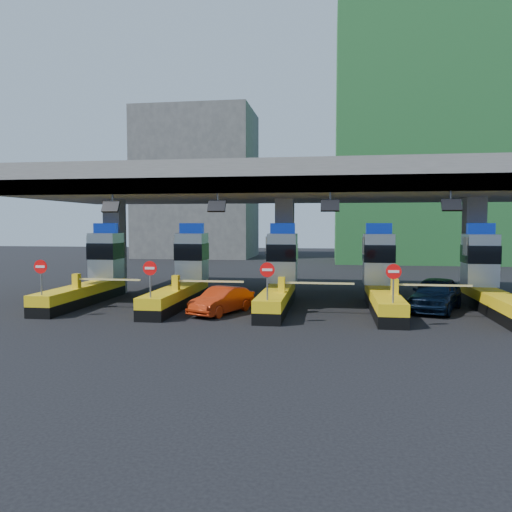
# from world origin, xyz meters

# --- Properties ---
(ground) EXTENTS (120.00, 120.00, 0.00)m
(ground) POSITION_xyz_m (0.00, 0.00, 0.00)
(ground) COLOR black
(ground) RESTS_ON ground
(toll_canopy) EXTENTS (28.00, 12.09, 7.00)m
(toll_canopy) POSITION_xyz_m (0.00, 2.87, 6.13)
(toll_canopy) COLOR slate
(toll_canopy) RESTS_ON ground
(toll_lane_far_left) EXTENTS (4.43, 8.00, 4.16)m
(toll_lane_far_left) POSITION_xyz_m (-10.00, 0.28, 1.40)
(toll_lane_far_left) COLOR black
(toll_lane_far_left) RESTS_ON ground
(toll_lane_left) EXTENTS (4.43, 8.00, 4.16)m
(toll_lane_left) POSITION_xyz_m (-5.00, 0.28, 1.40)
(toll_lane_left) COLOR black
(toll_lane_left) RESTS_ON ground
(toll_lane_center) EXTENTS (4.43, 8.00, 4.16)m
(toll_lane_center) POSITION_xyz_m (0.00, 0.28, 1.40)
(toll_lane_center) COLOR black
(toll_lane_center) RESTS_ON ground
(toll_lane_right) EXTENTS (4.43, 8.00, 4.16)m
(toll_lane_right) POSITION_xyz_m (5.00, 0.28, 1.40)
(toll_lane_right) COLOR black
(toll_lane_right) RESTS_ON ground
(toll_lane_far_right) EXTENTS (4.43, 8.00, 4.16)m
(toll_lane_far_right) POSITION_xyz_m (10.00, 0.28, 1.40)
(toll_lane_far_right) COLOR black
(toll_lane_far_right) RESTS_ON ground
(bg_building_scaffold) EXTENTS (18.00, 12.00, 28.00)m
(bg_building_scaffold) POSITION_xyz_m (12.00, 32.00, 14.00)
(bg_building_scaffold) COLOR #1E5926
(bg_building_scaffold) RESTS_ON ground
(bg_building_concrete) EXTENTS (14.00, 10.00, 18.00)m
(bg_building_concrete) POSITION_xyz_m (-14.00, 36.00, 9.00)
(bg_building_concrete) COLOR #4C4C49
(bg_building_concrete) RESTS_ON ground
(van) EXTENTS (3.49, 5.05, 1.60)m
(van) POSITION_xyz_m (7.48, -0.24, 0.80)
(van) COLOR black
(van) RESTS_ON ground
(red_car) EXTENTS (2.62, 3.90, 1.22)m
(red_car) POSITION_xyz_m (-2.38, -2.49, 0.61)
(red_car) COLOR #AA280D
(red_car) RESTS_ON ground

